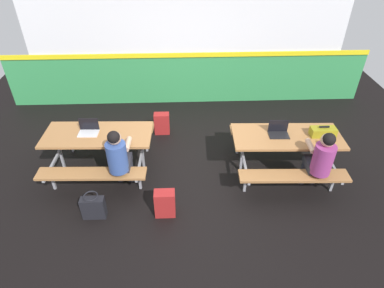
# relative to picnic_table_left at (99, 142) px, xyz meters

# --- Properties ---
(ground_plane) EXTENTS (10.00, 10.00, 0.02)m
(ground_plane) POSITION_rel_picnic_table_left_xyz_m (1.54, -0.18, -0.58)
(ground_plane) COLOR black
(accent_backdrop) EXTENTS (8.00, 0.14, 2.60)m
(accent_backdrop) POSITION_rel_picnic_table_left_xyz_m (1.54, 2.43, 0.67)
(accent_backdrop) COLOR #338C4C
(accent_backdrop) RESTS_ON ground
(picnic_table_left) EXTENTS (1.78, 1.61, 0.74)m
(picnic_table_left) POSITION_rel_picnic_table_left_xyz_m (0.00, 0.00, 0.00)
(picnic_table_left) COLOR #9E6B3D
(picnic_table_left) RESTS_ON ground
(picnic_table_right) EXTENTS (1.78, 1.61, 0.74)m
(picnic_table_right) POSITION_rel_picnic_table_left_xyz_m (3.08, -0.18, 0.00)
(picnic_table_right) COLOR #9E6B3D
(picnic_table_right) RESTS_ON ground
(student_nearer) EXTENTS (0.37, 0.53, 1.21)m
(student_nearer) POSITION_rel_picnic_table_left_xyz_m (0.42, -0.57, 0.13)
(student_nearer) COLOR #2D2D38
(student_nearer) RESTS_ON ground
(student_further) EXTENTS (0.37, 0.53, 1.21)m
(student_further) POSITION_rel_picnic_table_left_xyz_m (3.43, -0.75, 0.13)
(student_further) COLOR #2D2D38
(student_further) RESTS_ON ground
(laptop_silver) EXTENTS (0.33, 0.23, 0.22)m
(laptop_silver) POSITION_rel_picnic_table_left_xyz_m (-0.14, 0.04, 0.21)
(laptop_silver) COLOR silver
(laptop_silver) RESTS_ON picnic_table_left
(laptop_dark) EXTENTS (0.33, 0.23, 0.22)m
(laptop_dark) POSITION_rel_picnic_table_left_xyz_m (2.94, -0.13, 0.21)
(laptop_dark) COLOR black
(laptop_dark) RESTS_ON picnic_table_right
(toolbox_grey) EXTENTS (0.40, 0.18, 0.18)m
(toolbox_grey) POSITION_rel_picnic_table_left_xyz_m (3.65, -0.20, 0.24)
(toolbox_grey) COLOR olive
(toolbox_grey) RESTS_ON picnic_table_right
(backpack_dark) EXTENTS (0.30, 0.22, 0.44)m
(backpack_dark) POSITION_rel_picnic_table_left_xyz_m (0.98, 1.10, -0.36)
(backpack_dark) COLOR maroon
(backpack_dark) RESTS_ON ground
(tote_bag_bright) EXTENTS (0.34, 0.21, 0.43)m
(tote_bag_bright) POSITION_rel_picnic_table_left_xyz_m (0.06, -1.11, -0.38)
(tote_bag_bright) COLOR black
(tote_bag_bright) RESTS_ON ground
(satchel_spare) EXTENTS (0.30, 0.22, 0.44)m
(satchel_spare) POSITION_rel_picnic_table_left_xyz_m (1.10, -1.09, -0.36)
(satchel_spare) COLOR maroon
(satchel_spare) RESTS_ON ground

